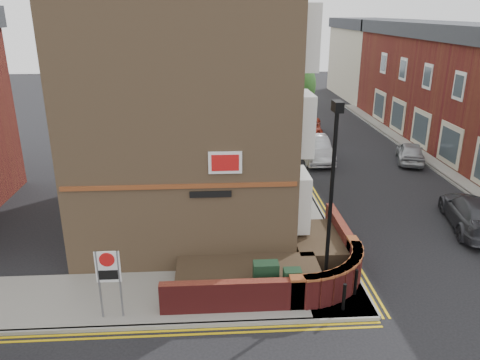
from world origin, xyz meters
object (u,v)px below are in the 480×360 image
(zone_sign, at_px, (108,272))
(lamppost, at_px, (331,203))
(utility_cabinet_large, at_px, (266,279))
(silver_car_near, at_px, (315,148))

(zone_sign, bearing_deg, lamppost, 6.07)
(utility_cabinet_large, xyz_separation_m, silver_car_near, (4.74, 14.60, 0.03))
(silver_car_near, bearing_deg, utility_cabinet_large, -108.74)
(zone_sign, xyz_separation_m, silver_car_near, (9.44, 15.40, -0.89))
(utility_cabinet_large, bearing_deg, zone_sign, -170.31)
(lamppost, height_order, zone_sign, lamppost)
(zone_sign, bearing_deg, silver_car_near, 58.50)
(zone_sign, relative_size, silver_car_near, 0.48)
(utility_cabinet_large, relative_size, silver_car_near, 0.26)
(lamppost, bearing_deg, zone_sign, -173.93)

